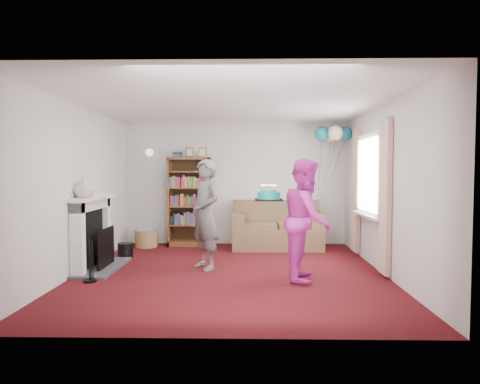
{
  "coord_description": "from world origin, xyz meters",
  "views": [
    {
      "loc": [
        0.27,
        -6.29,
        1.53
      ],
      "look_at": [
        0.13,
        0.6,
        1.17
      ],
      "focal_mm": 32.0,
      "sensor_mm": 36.0,
      "label": 1
    }
  ],
  "objects_px": {
    "person_magenta": "(307,219)",
    "person_striped": "(205,214)",
    "birthday_cake": "(269,196)",
    "sofa": "(277,230)",
    "bookcase": "(190,202)"
  },
  "relations": [
    {
      "from": "sofa",
      "to": "birthday_cake",
      "type": "relative_size",
      "value": 4.51
    },
    {
      "from": "bookcase",
      "to": "sofa",
      "type": "height_order",
      "value": "bookcase"
    },
    {
      "from": "sofa",
      "to": "person_striped",
      "type": "relative_size",
      "value": 1.02
    },
    {
      "from": "person_striped",
      "to": "person_magenta",
      "type": "distance_m",
      "value": 1.6
    },
    {
      "from": "person_magenta",
      "to": "birthday_cake",
      "type": "relative_size",
      "value": 4.4
    },
    {
      "from": "bookcase",
      "to": "person_striped",
      "type": "xyz_separation_m",
      "value": [
        0.53,
        -2.06,
        -0.03
      ]
    },
    {
      "from": "birthday_cake",
      "to": "sofa",
      "type": "bearing_deg",
      "value": 83.46
    },
    {
      "from": "person_magenta",
      "to": "person_striped",
      "type": "bearing_deg",
      "value": 76.68
    },
    {
      "from": "sofa",
      "to": "person_striped",
      "type": "xyz_separation_m",
      "value": [
        -1.22,
        -1.83,
        0.5
      ]
    },
    {
      "from": "sofa",
      "to": "person_magenta",
      "type": "bearing_deg",
      "value": -84.14
    },
    {
      "from": "birthday_cake",
      "to": "person_magenta",
      "type": "bearing_deg",
      "value": -8.77
    },
    {
      "from": "bookcase",
      "to": "sofa",
      "type": "xyz_separation_m",
      "value": [
        1.75,
        -0.23,
        -0.53
      ]
    },
    {
      "from": "bookcase",
      "to": "person_magenta",
      "type": "height_order",
      "value": "bookcase"
    },
    {
      "from": "bookcase",
      "to": "sofa",
      "type": "distance_m",
      "value": 1.84
    },
    {
      "from": "sofa",
      "to": "birthday_cake",
      "type": "distance_m",
      "value": 2.51
    }
  ]
}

